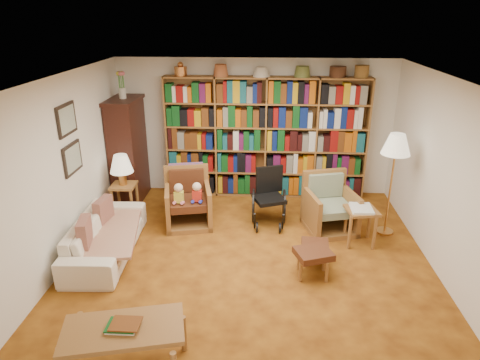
# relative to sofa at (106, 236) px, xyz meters

# --- Properties ---
(floor) EXTENTS (5.00, 5.00, 0.00)m
(floor) POSITION_rel_sofa_xyz_m (2.05, -0.06, -0.28)
(floor) COLOR #A26019
(floor) RESTS_ON ground
(ceiling) EXTENTS (5.00, 5.00, 0.00)m
(ceiling) POSITION_rel_sofa_xyz_m (2.05, -0.06, 2.22)
(ceiling) COLOR white
(ceiling) RESTS_ON wall_back
(wall_back) EXTENTS (5.00, 0.00, 5.00)m
(wall_back) POSITION_rel_sofa_xyz_m (2.05, 2.44, 0.97)
(wall_back) COLOR white
(wall_back) RESTS_ON floor
(wall_front) EXTENTS (5.00, 0.00, 5.00)m
(wall_front) POSITION_rel_sofa_xyz_m (2.05, -2.56, 0.97)
(wall_front) COLOR white
(wall_front) RESTS_ON floor
(wall_left) EXTENTS (0.00, 5.00, 5.00)m
(wall_left) POSITION_rel_sofa_xyz_m (-0.45, -0.06, 0.97)
(wall_left) COLOR white
(wall_left) RESTS_ON floor
(wall_right) EXTENTS (0.00, 5.00, 5.00)m
(wall_right) POSITION_rel_sofa_xyz_m (4.55, -0.06, 0.97)
(wall_right) COLOR white
(wall_right) RESTS_ON floor
(bookshelf) EXTENTS (3.60, 0.30, 2.42)m
(bookshelf) POSITION_rel_sofa_xyz_m (2.25, 2.27, 0.90)
(bookshelf) COLOR brown
(bookshelf) RESTS_ON floor
(curio_cabinet) EXTENTS (0.50, 0.95, 2.40)m
(curio_cabinet) POSITION_rel_sofa_xyz_m (-0.20, 1.94, 0.68)
(curio_cabinet) COLOR #34140E
(curio_cabinet) RESTS_ON floor
(framed_pictures) EXTENTS (0.03, 0.52, 0.97)m
(framed_pictures) POSITION_rel_sofa_xyz_m (-0.43, 0.24, 1.35)
(framed_pictures) COLOR black
(framed_pictures) RESTS_ON wall_left
(sofa) EXTENTS (1.92, 0.82, 0.55)m
(sofa) POSITION_rel_sofa_xyz_m (0.00, 0.00, 0.00)
(sofa) COLOR #EEE0C9
(sofa) RESTS_ON floor
(sofa_throw) EXTENTS (1.03, 1.57, 0.04)m
(sofa_throw) POSITION_rel_sofa_xyz_m (0.05, 0.00, 0.02)
(sofa_throw) COLOR beige
(sofa_throw) RESTS_ON sofa
(cushion_left) EXTENTS (0.18, 0.40, 0.39)m
(cushion_left) POSITION_rel_sofa_xyz_m (-0.13, 0.35, 0.17)
(cushion_left) COLOR maroon
(cushion_left) RESTS_ON sofa
(cushion_right) EXTENTS (0.21, 0.42, 0.40)m
(cushion_right) POSITION_rel_sofa_xyz_m (-0.13, -0.35, 0.17)
(cushion_right) COLOR maroon
(cushion_right) RESTS_ON sofa
(side_table_lamp) EXTENTS (0.41, 0.41, 0.57)m
(side_table_lamp) POSITION_rel_sofa_xyz_m (-0.10, 1.22, 0.14)
(side_table_lamp) COLOR brown
(side_table_lamp) RESTS_ON floor
(table_lamp) EXTENTS (0.38, 0.38, 0.52)m
(table_lamp) POSITION_rel_sofa_xyz_m (-0.10, 1.22, 0.64)
(table_lamp) COLOR #BE843D
(table_lamp) RESTS_ON side_table_lamp
(armchair_leather) EXTENTS (0.88, 0.91, 0.93)m
(armchair_leather) POSITION_rel_sofa_xyz_m (1.02, 1.06, 0.10)
(armchair_leather) COLOR brown
(armchair_leather) RESTS_ON floor
(armchair_sage) EXTENTS (0.91, 0.92, 0.90)m
(armchair_sage) POSITION_rel_sofa_xyz_m (3.29, 0.99, 0.07)
(armchair_sage) COLOR brown
(armchair_sage) RESTS_ON floor
(wheelchair) EXTENTS (0.58, 0.74, 0.93)m
(wheelchair) POSITION_rel_sofa_xyz_m (2.32, 1.12, 0.15)
(wheelchair) COLOR black
(wheelchair) RESTS_ON floor
(floor_lamp) EXTENTS (0.42, 0.42, 1.60)m
(floor_lamp) POSITION_rel_sofa_xyz_m (4.15, 0.87, 1.11)
(floor_lamp) COLOR #BE843D
(floor_lamp) RESTS_ON floor
(side_table_papers) EXTENTS (0.50, 0.50, 0.59)m
(side_table_papers) POSITION_rel_sofa_xyz_m (3.67, 0.50, 0.18)
(side_table_papers) COLOR brown
(side_table_papers) RESTS_ON floor
(footstool_a) EXTENTS (0.39, 0.34, 0.31)m
(footstool_a) POSITION_rel_sofa_xyz_m (2.95, -0.07, -0.02)
(footstool_a) COLOR #4D2314
(footstool_a) RESTS_ON floor
(footstool_b) EXTENTS (0.55, 0.51, 0.38)m
(footstool_b) POSITION_rel_sofa_xyz_m (2.89, -0.40, 0.03)
(footstool_b) COLOR #4D2314
(footstool_b) RESTS_ON floor
(coffee_table) EXTENTS (1.24, 0.81, 0.51)m
(coffee_table) POSITION_rel_sofa_xyz_m (0.92, -2.06, 0.13)
(coffee_table) COLOR brown
(coffee_table) RESTS_ON floor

